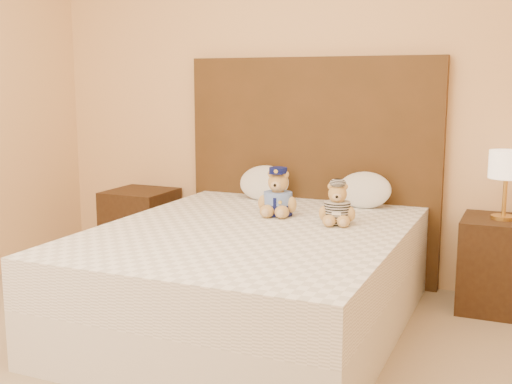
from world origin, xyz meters
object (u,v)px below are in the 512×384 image
bed (251,277)px  teddy_police (278,192)px  nightstand_right (500,265)px  nightstand_left (141,227)px  pillow_right (364,188)px  lamp (507,168)px  teddy_prisoner (337,203)px  pillow_left (264,181)px

bed → teddy_police: 0.56m
bed → nightstand_right: same height
nightstand_left → pillow_right: pillow_right is taller
nightstand_right → pillow_right: (-0.83, 0.03, 0.40)m
lamp → teddy_prisoner: lamp is taller
nightstand_right → teddy_prisoner: teddy_prisoner is taller
bed → lamp: size_ratio=5.00×
nightstand_left → lamp: lamp is taller
nightstand_right → lamp: (-0.00, 0.00, 0.57)m
pillow_left → pillow_right: size_ratio=1.02×
teddy_police → nightstand_left: bearing=154.3°
teddy_police → nightstand_right: bearing=12.2°
pillow_left → nightstand_left: bearing=-178.2°
nightstand_left → lamp: 2.56m
bed → lamp: (1.25, 0.80, 0.57)m
nightstand_right → lamp: 0.57m
teddy_police → teddy_prisoner: 0.40m
pillow_left → teddy_police: bearing=-58.5°
pillow_left → bed: bearing=-71.9°
nightstand_left → teddy_police: size_ratio=1.93×
nightstand_right → teddy_police: 1.38m
nightstand_right → teddy_prisoner: size_ratio=2.30×
teddy_police → pillow_right: (0.41, 0.46, -0.02)m
nightstand_left → teddy_police: 1.39m
nightstand_left → teddy_police: teddy_police is taller
nightstand_left → pillow_left: bearing=1.8°
lamp → pillow_left: size_ratio=1.13×
nightstand_right → pillow_right: 0.92m
bed → nightstand_left: 1.48m
teddy_police → teddy_prisoner: teddy_police is taller
lamp → pillow_left: (-1.52, 0.03, -0.17)m
nightstand_right → pillow_left: pillow_left is taller
nightstand_right → teddy_police: bearing=-160.9°
lamp → pillow_right: lamp is taller
teddy_police → pillow_left: size_ratio=0.81×
teddy_police → teddy_prisoner: size_ratio=1.19×
teddy_police → pillow_left: (-0.28, 0.46, -0.02)m
nightstand_right → lamp: bearing=180.0°
nightstand_left → nightstand_right: same height
nightstand_right → pillow_left: bearing=178.9°
pillow_left → pillow_right: (0.69, 0.00, -0.00)m
bed → nightstand_left: size_ratio=3.64×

